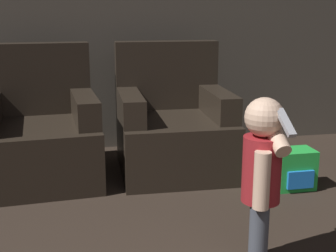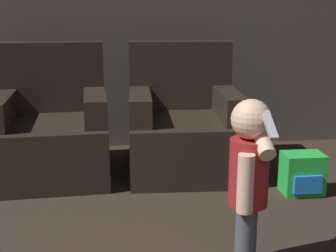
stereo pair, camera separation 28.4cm
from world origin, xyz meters
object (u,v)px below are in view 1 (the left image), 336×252
at_px(toy_backpack, 294,169).
at_px(armchair_right, 173,128).
at_px(person_toddler, 262,170).
at_px(armchair_left, 39,135).

bearing_deg(toy_backpack, armchair_right, 141.60).
bearing_deg(toy_backpack, person_toddler, -125.09).
height_order(armchair_right, toy_backpack, armchair_right).
relative_size(armchair_right, person_toddler, 1.16).
xyz_separation_m(armchair_left, person_toddler, (1.12, -1.51, 0.17)).
bearing_deg(person_toddler, armchair_left, -120.94).
relative_size(armchair_left, person_toddler, 1.16).
distance_m(armchair_right, toy_backpack, 0.97).
bearing_deg(person_toddler, toy_backpack, 167.34).
bearing_deg(person_toddler, armchair_right, -153.70).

